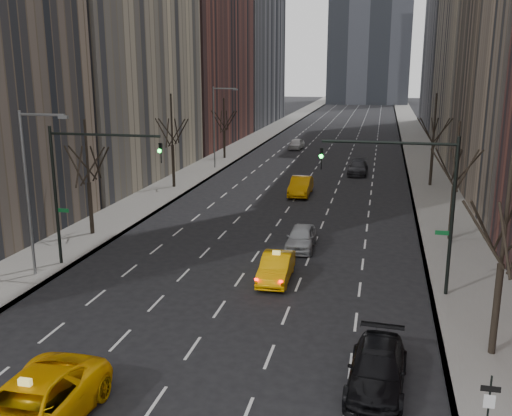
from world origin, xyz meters
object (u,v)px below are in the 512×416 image
Objects in this scene: taxi_suv at (28,411)px; taxi_sedan at (276,267)px; parked_suv_black at (377,369)px; silver_sedan_ahead at (301,237)px.

taxi_suv is 1.44× the size of taxi_sedan.
taxi_suv reaches higher than parked_suv_black.
silver_sedan_ahead is at bearing 83.38° from taxi_sedan.
taxi_sedan is 1.03× the size of silver_sedan_ahead.
silver_sedan_ahead is at bearing 111.33° from parked_suv_black.
silver_sedan_ahead reaches higher than taxi_sedan.
silver_sedan_ahead is (5.68, 20.79, -0.16)m from taxi_suv.
taxi_suv is 15.83m from taxi_sedan.
taxi_suv is 11.89m from parked_suv_black.
silver_sedan_ahead reaches higher than parked_suv_black.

